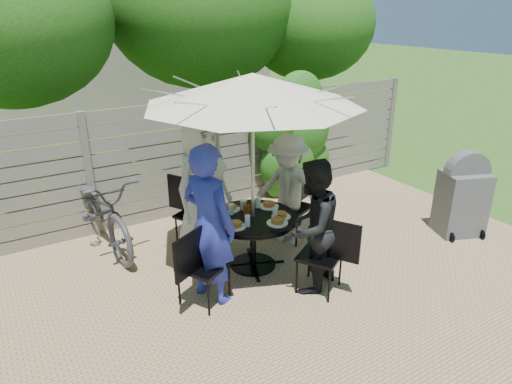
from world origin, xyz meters
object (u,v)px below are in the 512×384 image
person_front (312,227)px  bbq_grill (462,197)px  glass_left (248,221)px  glass_right (258,203)px  chair_back (197,227)px  person_left (209,225)px  umbrella (253,89)px  syrup_jug (247,211)px  chair_front (320,270)px  coffee_cup (244,205)px  chair_right (292,219)px  plate_back (230,208)px  patio_table (253,232)px  person_right (288,190)px  plate_front (277,222)px  glass_back (231,209)px  plate_extra (281,215)px  bicycle (101,210)px  glass_front (275,213)px  chair_left (203,281)px  person_back (202,185)px  plate_right (269,205)px  plate_left (235,225)px

person_front → bbq_grill: bearing=156.0°
glass_left → glass_right: bearing=45.4°
chair_back → person_left: 1.42m
umbrella → syrup_jug: bearing=163.6°
chair_front → coffee_cup: (-0.38, 1.13, 0.49)m
chair_right → plate_back: size_ratio=3.86×
glass_right → patio_table: bearing=-134.6°
umbrella → person_right: size_ratio=2.10×
patio_table → chair_front: size_ratio=1.51×
bbq_grill → plate_back: bearing=-177.4°
umbrella → chair_back: 2.21m
glass_right → coffee_cup: glass_right is taller
chair_front → bbq_grill: 2.71m
umbrella → plate_front: 1.59m
person_left → glass_right: (0.96, 0.53, -0.14)m
chair_back → person_front: size_ratio=0.62×
glass_back → glass_right: 0.40m
plate_extra → glass_left: 0.48m
person_front → plate_extra: (-0.05, 0.56, -0.06)m
bicycle → glass_front: bearing=-52.4°
patio_table → bicycle: bearing=133.4°
chair_front → chair_left: bearing=37.7°
syrup_jug → chair_right: bearing=20.6°
person_back → glass_left: (0.13, -0.96, -0.16)m
chair_back → person_front: 1.87m
plate_right → bicycle: bearing=141.7°
plate_left → bbq_grill: bbq_grill is taller
coffee_cup → person_front: bearing=-72.0°
person_front → plate_left: bearing=-66.6°
glass_left → person_back: bearing=97.9°
patio_table → person_back: size_ratio=0.76×
chair_back → plate_extra: bearing=3.9°
glass_front → person_back: bearing=118.9°
person_right → plate_left: 1.19m
bbq_grill → plate_front: bearing=-167.1°
chair_back → glass_back: chair_back is taller
plate_front → bbq_grill: bbq_grill is taller
person_left → plate_right: bearing=-90.0°
patio_table → glass_back: 0.40m
plate_left → bicycle: (-1.16, 1.73, -0.20)m
patio_table → glass_right: (0.20, 0.20, 0.29)m
person_right → plate_back: person_right is taller
glass_front → chair_right: bearing=40.2°
umbrella → plate_left: (-0.33, -0.14, -1.55)m
coffee_cup → glass_back: bearing=-167.5°
person_left → plate_front: (0.90, -0.00, -0.19)m
syrup_jug → bicycle: bearing=132.3°
plate_left → chair_front: bearing=-46.0°
plate_extra → bicycle: size_ratio=0.12×
chair_back → glass_back: size_ratio=7.13×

